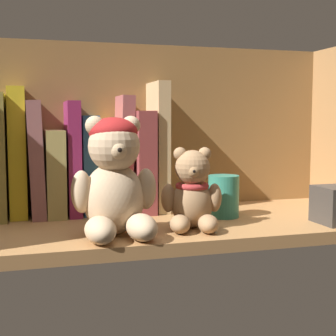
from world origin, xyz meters
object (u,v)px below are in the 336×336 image
at_px(book_11, 139,161).
at_px(book_10, 122,154).
at_px(book_6, 54,172).
at_px(book_12, 155,146).
at_px(book_7, 72,158).
at_px(book_4, 18,152).
at_px(teddy_bear_larger, 115,179).
at_px(book_3, 1,156).
at_px(book_5, 36,159).
at_px(pillar_candle, 224,196).
at_px(book_9, 106,165).
at_px(teddy_bear_smaller, 193,194).
at_px(book_8, 88,164).

bearing_deg(book_11, book_10, 180.00).
bearing_deg(book_6, book_12, 0.00).
bearing_deg(book_10, book_11, -0.00).
bearing_deg(book_11, book_7, 180.00).
height_order(book_4, teddy_bear_larger, book_4).
xyz_separation_m(book_3, book_7, (0.12, 0.00, -0.01)).
height_order(book_5, teddy_bear_larger, book_5).
bearing_deg(pillar_candle, book_7, 155.15).
distance_m(book_10, book_11, 0.03).
relative_size(book_9, pillar_candle, 2.34).
distance_m(book_10, teddy_bear_smaller, 0.21).
xyz_separation_m(book_3, book_6, (0.09, 0.00, -0.03)).
bearing_deg(book_8, book_11, 0.00).
xyz_separation_m(book_4, book_12, (0.25, 0.00, 0.01)).
bearing_deg(book_8, book_4, 180.00).
bearing_deg(teddy_bear_larger, book_5, 118.39).
relative_size(book_7, book_10, 0.95).
bearing_deg(book_9, book_12, 0.00).
height_order(book_6, pillar_candle, book_6).
bearing_deg(book_5, teddy_bear_smaller, -39.04).
xyz_separation_m(book_9, book_10, (0.03, 0.00, 0.02)).
xyz_separation_m(book_3, book_9, (0.19, -0.00, -0.02)).
distance_m(book_12, teddy_bear_smaller, 0.20).
xyz_separation_m(book_3, book_8, (0.15, -0.00, -0.02)).
bearing_deg(book_4, book_10, 0.00).
bearing_deg(book_3, book_4, 0.00).
bearing_deg(book_3, book_6, 0.00).
bearing_deg(book_6, pillar_candle, -22.37).
xyz_separation_m(book_10, book_11, (0.03, -0.00, -0.01)).
xyz_separation_m(book_5, pillar_candle, (0.32, -0.12, -0.06)).
relative_size(teddy_bear_smaller, pillar_candle, 1.74).
distance_m(book_4, book_10, 0.19).
bearing_deg(book_8, book_5, -180.00).
height_order(book_6, teddy_bear_larger, teddy_bear_larger).
bearing_deg(teddy_bear_larger, book_12, 60.19).
bearing_deg(book_11, book_8, 180.00).
height_order(book_7, book_9, book_7).
distance_m(book_3, book_12, 0.28).
height_order(book_5, book_8, book_5).
relative_size(book_10, pillar_candle, 2.91).
xyz_separation_m(book_4, book_11, (0.22, -0.00, -0.02)).
relative_size(book_5, book_7, 1.00).
relative_size(book_4, book_7, 1.11).
bearing_deg(book_5, book_4, 180.00).
height_order(book_3, book_12, book_12).
bearing_deg(book_8, book_3, 180.00).
height_order(book_10, teddy_bear_larger, book_10).
height_order(book_4, pillar_candle, book_4).
xyz_separation_m(book_8, book_11, (0.10, 0.00, 0.00)).
bearing_deg(pillar_candle, book_5, 159.74).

